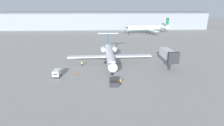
% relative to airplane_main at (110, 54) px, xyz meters
% --- Properties ---
extents(ground_plane, '(600.00, 600.00, 0.00)m').
position_rel_airplane_main_xyz_m(ground_plane, '(0.23, -17.99, -3.22)').
color(ground_plane, gray).
extents(terminal_building, '(180.00, 16.80, 15.28)m').
position_rel_airplane_main_xyz_m(terminal_building, '(0.23, 102.01, 4.44)').
color(terminal_building, '#8C939E').
rests_on(terminal_building, ground).
extents(airplane_main, '(28.52, 26.24, 8.99)m').
position_rel_airplane_main_xyz_m(airplane_main, '(0.00, 0.00, 0.00)').
color(airplane_main, white).
rests_on(airplane_main, ground).
extents(pushback_tug, '(2.13, 4.12, 1.83)m').
position_rel_airplane_main_xyz_m(pushback_tug, '(0.28, -17.42, -2.54)').
color(pushback_tug, '#2D2D33').
rests_on(pushback_tug, ground).
extents(luggage_cart, '(1.74, 3.12, 1.96)m').
position_rel_airplane_main_xyz_m(luggage_cart, '(-15.35, -11.52, -2.24)').
color(luggage_cart, '#232326').
rests_on(luggage_cart, ground).
extents(worker_near_tug, '(0.40, 0.24, 1.63)m').
position_rel_airplane_main_xyz_m(worker_near_tug, '(1.94, -17.88, -2.38)').
color(worker_near_tug, '#232838').
rests_on(worker_near_tug, ground).
extents(worker_by_wing, '(0.40, 0.24, 1.70)m').
position_rel_airplane_main_xyz_m(worker_by_wing, '(-9.38, -2.57, -2.33)').
color(worker_by_wing, '#232838').
rests_on(worker_by_wing, ground).
extents(traffic_cone_left, '(0.56, 0.56, 0.72)m').
position_rel_airplane_main_xyz_m(traffic_cone_left, '(-10.28, -9.88, -2.88)').
color(traffic_cone_left, black).
rests_on(traffic_cone_left, ground).
extents(airplane_parked_far_left, '(36.22, 30.27, 11.42)m').
position_rel_airplane_main_xyz_m(airplane_parked_far_left, '(30.27, 70.38, 1.09)').
color(airplane_parked_far_left, silver).
rests_on(airplane_parked_far_left, ground).
extents(jet_bridge, '(3.20, 9.50, 6.19)m').
position_rel_airplane_main_xyz_m(jet_bridge, '(18.20, -6.15, 1.21)').
color(jet_bridge, '#2D2D33').
rests_on(jet_bridge, ground).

